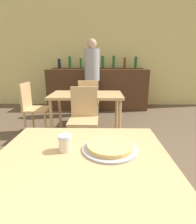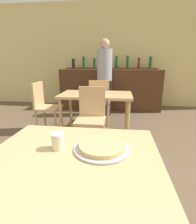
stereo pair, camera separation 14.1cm
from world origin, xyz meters
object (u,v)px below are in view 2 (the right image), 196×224
Objects in this scene: chair_far_side_back at (99,99)px; person_standing at (104,75)px; pizza_tray at (102,147)px; chair_far_side_left at (44,104)px; cheese_shaker at (58,141)px; chair_far_side_front at (91,114)px.

person_standing is at bearing -92.85° from chair_far_side_back.
person_standing reaches higher than pizza_tray.
chair_far_side_left is 2.21m from cheese_shaker.
chair_far_side_back is (0.00, 1.04, 0.00)m from chair_far_side_front.
cheese_shaker is 0.06× the size of person_standing.
chair_far_side_front is 9.42× the size of cheese_shaker.
chair_far_side_front is 1.00× the size of chair_far_side_left.
pizza_tray is 0.19× the size of person_standing.
pizza_tray is at bearing -85.27° from person_standing.
chair_far_side_back is at bearing 96.84° from pizza_tray.
person_standing is (-0.01, 3.19, 0.14)m from cheese_shaker.
chair_far_side_front and chair_far_side_back have the same top height.
chair_far_side_front is at bearing 91.62° from cheese_shaker.
chair_far_side_back is 2.78× the size of pizza_tray.
chair_far_side_back is at bearing -92.85° from person_standing.
cheese_shaker reaches higher than pizza_tray.
chair_far_side_left is at bearing 121.99° from pizza_tray.
chair_far_side_front is 1.79m from person_standing.
chair_far_side_left is at bearing 29.45° from chair_far_side_back.
chair_far_side_front is 2.78× the size of pizza_tray.
pizza_tray is at bearing 96.84° from chair_far_side_back.
chair_far_side_left is at bearing 116.07° from cheese_shaker.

